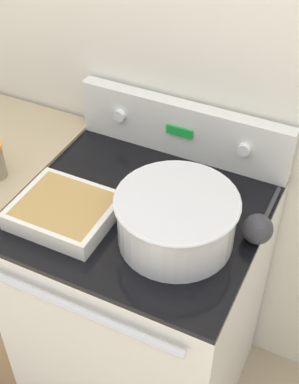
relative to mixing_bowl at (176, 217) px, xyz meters
name	(u,v)px	position (x,y,z in m)	size (l,w,h in m)	color
kitchen_wall	(194,64)	(-0.14, 0.44, 0.22)	(8.00, 0.05, 2.50)	silver
stove_range	(142,306)	(-0.14, 0.07, -0.56)	(0.72, 0.69, 0.95)	silver
control_panel	(183,129)	(-0.14, 0.38, 0.01)	(0.72, 0.07, 0.19)	silver
mixing_bowl	(176,217)	(0.00, 0.00, 0.00)	(0.34, 0.34, 0.15)	silver
casserole_dish	(64,210)	(-0.32, -0.06, -0.05)	(0.28, 0.24, 0.05)	silver
ladle	(258,228)	(0.20, 0.10, -0.04)	(0.09, 0.28, 0.09)	#333338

